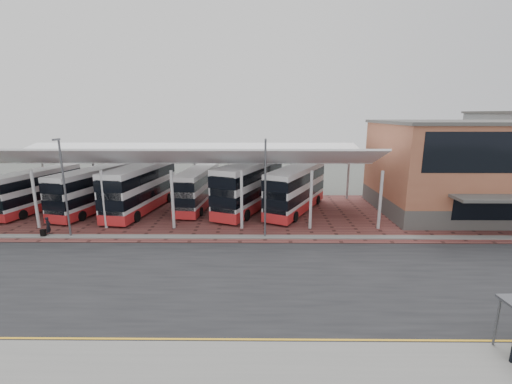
% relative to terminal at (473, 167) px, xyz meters
% --- Properties ---
extents(ground, '(140.00, 140.00, 0.00)m').
position_rel_terminal_xyz_m(ground, '(-23.00, -13.92, -4.66)').
color(ground, '#4D504B').
extents(road, '(120.00, 14.00, 0.02)m').
position_rel_terminal_xyz_m(road, '(-23.00, -14.92, -4.65)').
color(road, black).
rests_on(road, ground).
extents(forecourt, '(72.00, 16.00, 0.06)m').
position_rel_terminal_xyz_m(forecourt, '(-21.00, -0.92, -4.63)').
color(forecourt, brown).
rests_on(forecourt, ground).
extents(sidewalk, '(120.00, 4.00, 0.14)m').
position_rel_terminal_xyz_m(sidewalk, '(-23.00, -22.92, -4.59)').
color(sidewalk, slate).
rests_on(sidewalk, ground).
extents(north_kerb, '(120.00, 0.80, 0.14)m').
position_rel_terminal_xyz_m(north_kerb, '(-23.00, -7.72, -4.59)').
color(north_kerb, slate).
rests_on(north_kerb, ground).
extents(yellow_line_near, '(120.00, 0.12, 0.01)m').
position_rel_terminal_xyz_m(yellow_line_near, '(-23.00, -20.92, -4.63)').
color(yellow_line_near, gold).
rests_on(yellow_line_near, road).
extents(yellow_line_far, '(120.00, 0.12, 0.01)m').
position_rel_terminal_xyz_m(yellow_line_far, '(-23.00, -20.62, -4.63)').
color(yellow_line_far, gold).
rests_on(yellow_line_far, road).
extents(canopy, '(37.00, 11.63, 7.07)m').
position_rel_terminal_xyz_m(canopy, '(-29.00, 0.01, 1.14)').
color(canopy, silver).
rests_on(canopy, ground).
extents(terminal, '(18.40, 14.40, 9.25)m').
position_rel_terminal_xyz_m(terminal, '(0.00, 0.00, 0.00)').
color(terminal, '#4F4D4A').
rests_on(terminal, ground).
extents(lamp_west, '(0.16, 0.90, 8.07)m').
position_rel_terminal_xyz_m(lamp_west, '(-37.00, -7.65, -0.30)').
color(lamp_west, '#505258').
rests_on(lamp_west, ground).
extents(lamp_east, '(0.16, 0.90, 8.07)m').
position_rel_terminal_xyz_m(lamp_east, '(-21.00, -7.65, -0.30)').
color(lamp_east, '#505258').
rests_on(lamp_east, ground).
extents(bus_0, '(4.38, 10.43, 4.19)m').
position_rel_terminal_xyz_m(bus_0, '(-44.51, 0.36, -2.52)').
color(bus_0, silver).
rests_on(bus_0, forecourt).
extents(bus_1, '(4.79, 10.88, 4.37)m').
position_rel_terminal_xyz_m(bus_1, '(-38.56, 0.10, -2.43)').
color(bus_1, silver).
rests_on(bus_1, forecourt).
extents(bus_2, '(4.36, 11.82, 4.76)m').
position_rel_terminal_xyz_m(bus_2, '(-33.63, 0.09, -2.23)').
color(bus_2, silver).
rests_on(bus_2, forecourt).
extents(bus_3, '(3.39, 10.27, 4.15)m').
position_rel_terminal_xyz_m(bus_3, '(-28.01, 1.41, -2.54)').
color(bus_3, silver).
rests_on(bus_3, forecourt).
extents(bus_4, '(7.25, 12.21, 4.98)m').
position_rel_terminal_xyz_m(bus_4, '(-22.44, 0.77, -2.13)').
color(bus_4, silver).
rests_on(bus_4, forecourt).
extents(bus_5, '(7.24, 11.10, 4.59)m').
position_rel_terminal_xyz_m(bus_5, '(-17.68, 0.11, -2.32)').
color(bus_5, silver).
rests_on(bus_5, forecourt).
extents(pedestrian, '(0.45, 0.62, 1.57)m').
position_rel_terminal_xyz_m(pedestrian, '(-38.93, -7.36, -3.81)').
color(pedestrian, black).
rests_on(pedestrian, forecourt).
extents(suitcase, '(0.37, 0.27, 0.64)m').
position_rel_terminal_xyz_m(suitcase, '(-39.16, -7.76, -4.28)').
color(suitcase, black).
rests_on(suitcase, forecourt).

